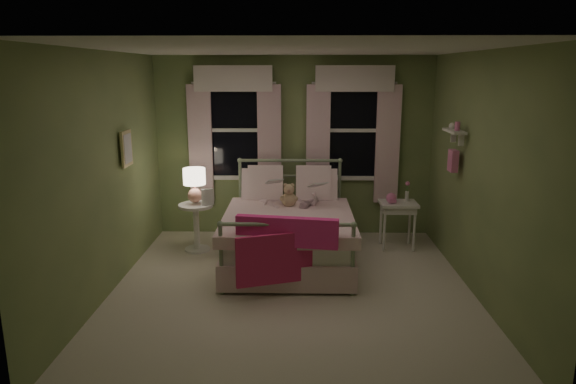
{
  "coord_description": "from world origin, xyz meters",
  "views": [
    {
      "loc": [
        0.06,
        -5.33,
        2.4
      ],
      "look_at": [
        -0.05,
        0.53,
        1.0
      ],
      "focal_mm": 32.0,
      "sensor_mm": 36.0,
      "label": 1
    }
  ],
  "objects_px": {
    "bed": "(289,233)",
    "child_right": "(310,186)",
    "nightstand_left": "(196,221)",
    "child_left": "(268,186)",
    "nightstand_right": "(398,209)",
    "teddy_bear": "(289,197)",
    "table_lamp": "(195,182)"
  },
  "relations": [
    {
      "from": "teddy_bear",
      "to": "nightstand_left",
      "type": "distance_m",
      "value": 1.31
    },
    {
      "from": "child_left",
      "to": "nightstand_left",
      "type": "bearing_deg",
      "value": -23.5
    },
    {
      "from": "bed",
      "to": "child_right",
      "type": "height_order",
      "value": "child_right"
    },
    {
      "from": "bed",
      "to": "table_lamp",
      "type": "height_order",
      "value": "bed"
    },
    {
      "from": "child_right",
      "to": "nightstand_right",
      "type": "distance_m",
      "value": 1.26
    },
    {
      "from": "child_left",
      "to": "child_right",
      "type": "xyz_separation_m",
      "value": [
        0.56,
        0.0,
        -0.0
      ]
    },
    {
      "from": "teddy_bear",
      "to": "nightstand_left",
      "type": "xyz_separation_m",
      "value": [
        -1.25,
        0.13,
        -0.37
      ]
    },
    {
      "from": "nightstand_left",
      "to": "nightstand_right",
      "type": "xyz_separation_m",
      "value": [
        2.73,
        0.15,
        0.13
      ]
    },
    {
      "from": "child_left",
      "to": "table_lamp",
      "type": "xyz_separation_m",
      "value": [
        -0.97,
        -0.03,
        0.05
      ]
    },
    {
      "from": "child_left",
      "to": "child_right",
      "type": "distance_m",
      "value": 0.56
    },
    {
      "from": "child_right",
      "to": "table_lamp",
      "type": "distance_m",
      "value": 1.53
    },
    {
      "from": "bed",
      "to": "nightstand_right",
      "type": "relative_size",
      "value": 3.18
    },
    {
      "from": "nightstand_left",
      "to": "nightstand_right",
      "type": "relative_size",
      "value": 1.02
    },
    {
      "from": "nightstand_right",
      "to": "bed",
      "type": "bearing_deg",
      "value": -159.73
    },
    {
      "from": "child_right",
      "to": "teddy_bear",
      "type": "distance_m",
      "value": 0.34
    },
    {
      "from": "nightstand_left",
      "to": "nightstand_right",
      "type": "height_order",
      "value": "same"
    },
    {
      "from": "child_left",
      "to": "teddy_bear",
      "type": "height_order",
      "value": "child_left"
    },
    {
      "from": "teddy_bear",
      "to": "bed",
      "type": "bearing_deg",
      "value": -90.0
    },
    {
      "from": "bed",
      "to": "child_left",
      "type": "xyz_separation_m",
      "value": [
        -0.28,
        0.42,
        0.52
      ]
    },
    {
      "from": "bed",
      "to": "nightstand_left",
      "type": "xyz_separation_m",
      "value": [
        -1.25,
        0.39,
        0.03
      ]
    },
    {
      "from": "nightstand_right",
      "to": "table_lamp",
      "type": "bearing_deg",
      "value": -176.76
    },
    {
      "from": "child_right",
      "to": "nightstand_left",
      "type": "bearing_deg",
      "value": 22.25
    },
    {
      "from": "teddy_bear",
      "to": "nightstand_right",
      "type": "relative_size",
      "value": 0.5
    },
    {
      "from": "child_left",
      "to": "child_right",
      "type": "height_order",
      "value": "child_left"
    },
    {
      "from": "nightstand_right",
      "to": "child_left",
      "type": "bearing_deg",
      "value": -175.92
    },
    {
      "from": "child_right",
      "to": "table_lamp",
      "type": "xyz_separation_m",
      "value": [
        -1.53,
        -0.03,
        0.06
      ]
    },
    {
      "from": "child_left",
      "to": "nightstand_left",
      "type": "relative_size",
      "value": 1.02
    },
    {
      "from": "bed",
      "to": "child_right",
      "type": "bearing_deg",
      "value": 56.4
    },
    {
      "from": "nightstand_left",
      "to": "child_right",
      "type": "bearing_deg",
      "value": 1.08
    },
    {
      "from": "teddy_bear",
      "to": "table_lamp",
      "type": "distance_m",
      "value": 1.27
    },
    {
      "from": "table_lamp",
      "to": "nightstand_right",
      "type": "xyz_separation_m",
      "value": [
        2.73,
        0.15,
        -0.4
      ]
    },
    {
      "from": "child_right",
      "to": "nightstand_left",
      "type": "xyz_separation_m",
      "value": [
        -1.53,
        -0.03,
        -0.48
      ]
    }
  ]
}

